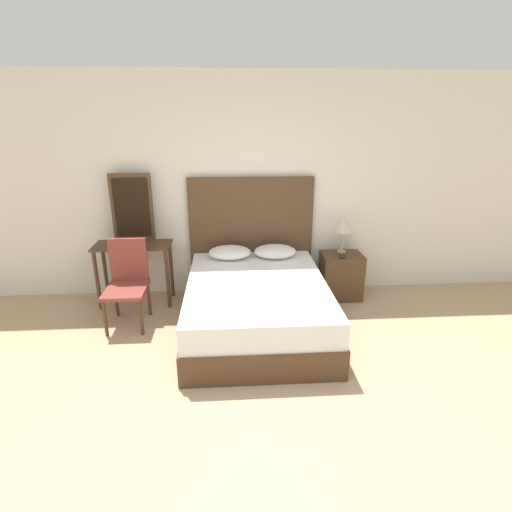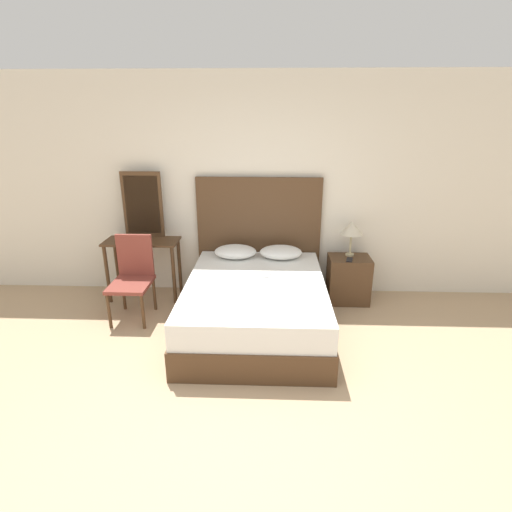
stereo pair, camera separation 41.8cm
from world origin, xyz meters
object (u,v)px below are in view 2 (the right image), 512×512
phone_on_nightstand (350,260)px  vanity_desk (143,253)px  nightstand (348,279)px  chair (133,274)px  bed (256,306)px  phone_on_bed (267,275)px  table_lamp (352,229)px

phone_on_nightstand → vanity_desk: size_ratio=0.18×
nightstand → vanity_desk: (-2.55, 0.01, 0.31)m
chair → phone_on_nightstand: bearing=8.3°
bed → vanity_desk: bearing=152.3°
nightstand → phone_on_nightstand: 0.31m
phone_on_bed → vanity_desk: (-1.55, 0.57, 0.04)m
phone_on_bed → bed: bearing=-123.4°
nightstand → phone_on_bed: bearing=-150.7°
bed → table_lamp: 1.53m
phone_on_bed → vanity_desk: vanity_desk is taller
vanity_desk → chair: (0.02, -0.47, -0.09)m
bed → phone_on_nightstand: size_ratio=11.99×
chair → vanity_desk: bearing=92.9°
phone_on_bed → phone_on_nightstand: phone_on_nightstand is taller
bed → table_lamp: bearing=36.0°
table_lamp → vanity_desk: bearing=-178.5°
phone_on_nightstand → bed: bearing=-149.5°
table_lamp → vanity_desk: table_lamp is taller
phone_on_bed → chair: (-1.52, 0.10, -0.05)m
phone_on_bed → phone_on_nightstand: (0.97, 0.46, 0.02)m
nightstand → vanity_desk: bearing=179.8°
phone_on_bed → vanity_desk: 1.65m
bed → vanity_desk: (-1.43, 0.75, 0.32)m
bed → phone_on_bed: bearing=56.6°
nightstand → table_lamp: (0.01, 0.08, 0.63)m
phone_on_nightstand → chair: (-2.50, -0.36, -0.07)m
phone_on_bed → vanity_desk: size_ratio=0.18×
phone_on_nightstand → vanity_desk: vanity_desk is taller
vanity_desk → chair: chair is taller
phone_on_bed → phone_on_nightstand: size_ratio=0.99×
nightstand → chair: bearing=-169.7°
phone_on_bed → nightstand: nightstand is taller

